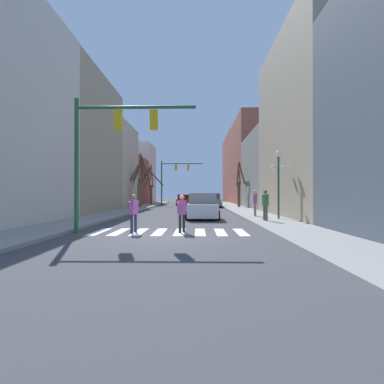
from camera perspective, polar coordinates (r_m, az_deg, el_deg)
ground_plane at (r=12.13m, az=-4.86°, el=-8.37°), size 240.00×240.00×0.00m
sidewalk_left at (r=13.88m, az=-28.73°, el=-7.01°), size 2.70×90.00×0.15m
sidewalk_right at (r=12.82m, az=21.16°, el=-7.58°), size 2.70×90.00×0.15m
building_row_left at (r=32.47m, az=-19.17°, el=6.40°), size 6.00×52.16×12.18m
building_row_right at (r=40.40m, az=13.66°, el=5.96°), size 6.00×63.71×13.40m
crosswalk_stripes at (r=13.43m, az=-4.27°, el=-7.58°), size 6.75×2.60×0.01m
traffic_signal_near at (r=13.61m, az=-15.27°, el=10.13°), size 5.26×0.28×5.83m
traffic_signal_far at (r=43.31m, az=-3.62°, el=3.56°), size 6.02×0.28×6.44m
street_lamp_right_corner at (r=19.41m, az=16.15°, el=3.95°), size 0.95×0.36×4.22m
car_driving_away_lane at (r=20.47m, az=1.97°, el=-2.82°), size 2.19×4.68×1.73m
car_parked_right_near at (r=37.68m, az=3.90°, el=-1.68°), size 2.15×4.76×1.74m
car_parked_left_near at (r=43.22m, az=-1.58°, el=-1.59°), size 2.04×4.56×1.58m
pedestrian_on_right_sidewalk at (r=13.33m, az=-11.04°, el=-3.36°), size 0.36×0.70×1.68m
pedestrian_waiting_at_curb at (r=21.19m, az=11.93°, el=-1.61°), size 0.27×0.78×1.81m
pedestrian_on_left_sidewalk at (r=17.75m, az=13.81°, el=-1.91°), size 0.32×0.77×1.78m
pedestrian_near_right_corner at (r=13.09m, az=-1.93°, el=-3.49°), size 0.46×0.64×1.65m
street_tree_right_near at (r=36.36m, az=-10.47°, el=0.78°), size 2.05×2.93×5.12m
street_tree_left_near at (r=36.21m, az=8.98°, el=1.09°), size 1.05×1.52×5.37m
street_tree_right_far at (r=45.40m, az=-7.91°, el=1.24°), size 3.89×2.82×6.10m
street_tree_left_far at (r=37.07m, az=-9.73°, el=1.65°), size 2.16×2.40×6.49m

